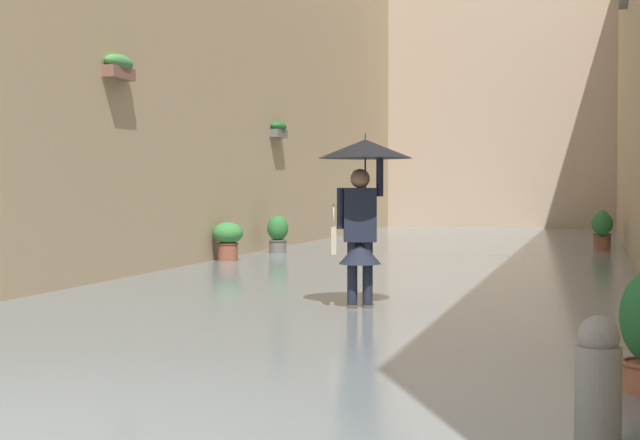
# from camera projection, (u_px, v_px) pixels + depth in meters

# --- Properties ---
(ground_plane) EXTENTS (70.69, 70.69, 0.00)m
(ground_plane) POSITION_uv_depth(u_px,v_px,m) (429.00, 261.00, 18.82)
(ground_plane) COLOR slate
(flood_water) EXTENTS (8.51, 34.28, 0.07)m
(flood_water) POSITION_uv_depth(u_px,v_px,m) (429.00, 259.00, 18.82)
(flood_water) COLOR slate
(flood_water) RESTS_ON ground_plane
(building_facade_far) EXTENTS (11.31, 1.80, 11.95)m
(building_facade_far) POSITION_uv_depth(u_px,v_px,m) (502.00, 58.00, 33.04)
(building_facade_far) COLOR tan
(building_facade_far) RESTS_ON ground_plane
(person_wading) EXTENTS (1.11, 1.11, 2.11)m
(person_wading) POSITION_uv_depth(u_px,v_px,m) (363.00, 184.00, 11.03)
(person_wading) COLOR #4C4233
(person_wading) RESTS_ON ground_plane
(potted_plant_mid_right) EXTENTS (0.58, 0.58, 0.80)m
(potted_plant_mid_right) POSITION_uv_depth(u_px,v_px,m) (228.00, 239.00, 17.99)
(potted_plant_mid_right) COLOR brown
(potted_plant_mid_right) RESTS_ON ground_plane
(potted_plant_mid_left) EXTENTS (0.50, 0.50, 0.87)m
(potted_plant_mid_left) POSITION_uv_depth(u_px,v_px,m) (602.00, 229.00, 22.42)
(potted_plant_mid_left) COLOR brown
(potted_plant_mid_left) RESTS_ON ground_plane
(potted_plant_far_left) EXTENTS (0.35, 0.35, 0.96)m
(potted_plant_far_left) POSITION_uv_depth(u_px,v_px,m) (602.00, 230.00, 20.90)
(potted_plant_far_left) COLOR brown
(potted_plant_far_left) RESTS_ON ground_plane
(potted_plant_near_right) EXTENTS (0.45, 0.45, 0.86)m
(potted_plant_near_right) POSITION_uv_depth(u_px,v_px,m) (278.00, 234.00, 20.19)
(potted_plant_near_right) COLOR #66605B
(potted_plant_near_right) RESTS_ON ground_plane
(mooring_bollard) EXTENTS (0.25, 0.25, 0.78)m
(mooring_bollard) POSITION_uv_depth(u_px,v_px,m) (598.00, 386.00, 5.23)
(mooring_bollard) COLOR gray
(mooring_bollard) RESTS_ON ground_plane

